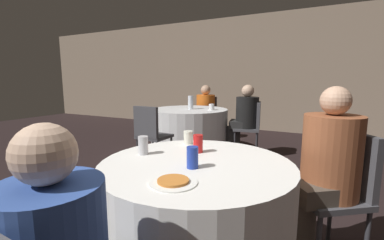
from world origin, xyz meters
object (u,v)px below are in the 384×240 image
chair_far_east (252,123)px  soda_can_blue (192,157)px  chair_near_northeast (340,183)px  person_floral_shirt (321,174)px  soda_can_silver (143,145)px  pizza_plate_near (173,182)px  table_far (189,130)px  soda_can_red (198,144)px  chair_far_south (150,131)px  person_orange_shirt (205,112)px  chair_far_north (207,113)px  person_black_shirt (243,119)px  bottle_far (191,102)px  table_near (196,220)px

chair_far_east → soda_can_blue: size_ratio=7.29×
chair_near_northeast → person_floral_shirt: bearing=90.0°
soda_can_silver → pizza_plate_near: bearing=-37.4°
table_far → chair_far_east: (1.05, 0.20, 0.17)m
table_far → chair_near_northeast: size_ratio=1.49×
chair_far_east → soda_can_red: chair_far_east is taller
chair_far_south → person_orange_shirt: bearing=94.4°
pizza_plate_near → soda_can_red: soda_can_red is taller
chair_far_north → person_floral_shirt: 3.81m
chair_far_east → chair_far_north: bearing=43.1°
person_black_shirt → soda_can_red: bearing=178.0°
chair_far_east → bottle_far: bottle_far is taller
chair_far_south → person_floral_shirt: bearing=-22.8°
soda_can_silver → soda_can_red: bearing=34.0°
soda_can_red → person_floral_shirt: bearing=21.2°
person_orange_shirt → person_floral_shirt: (2.17, -2.97, 0.02)m
soda_can_blue → person_floral_shirt: bearing=42.4°
chair_far_north → pizza_plate_near: 4.25m
chair_near_northeast → chair_far_north: bearing=1.2°
soda_can_silver → soda_can_red: (0.30, 0.21, 0.00)m
table_near → table_far: size_ratio=0.88×
chair_near_northeast → pizza_plate_near: (-0.76, -0.92, 0.21)m
chair_near_northeast → bottle_far: (-2.15, 1.97, 0.32)m
soda_can_silver → person_black_shirt: bearing=91.9°
chair_far_south → soda_can_silver: bearing=-52.7°
person_black_shirt → soda_can_blue: size_ratio=9.54×
table_far → person_black_shirt: bearing=10.9°
person_black_shirt → bottle_far: person_black_shirt is taller
pizza_plate_near → bottle_far: bottle_far is taller
chair_far_north → person_orange_shirt: 0.16m
table_near → soda_can_blue: (0.02, -0.10, 0.43)m
table_near → bottle_far: (-1.35, 2.55, 0.49)m
chair_far_north → person_black_shirt: person_black_shirt is taller
soda_can_silver → person_floral_shirt: bearing=25.2°
table_near → soda_can_blue: bearing=-76.3°
chair_far_east → soda_can_silver: size_ratio=7.29×
table_near → pizza_plate_near: 0.51m
chair_far_south → chair_far_east: (1.10, 1.27, 0.00)m
chair_far_east → table_far: bearing=90.0°
table_far → soda_can_silver: (0.99, -2.56, 0.43)m
chair_near_northeast → chair_far_north: size_ratio=1.00×
chair_far_north → chair_far_south: (0.08, -2.13, 0.00)m
table_far → bottle_far: bearing=-8.5°
table_far → soda_can_silver: soda_can_silver is taller
table_near → pizza_plate_near: bearing=-83.4°
table_near → soda_can_red: (-0.08, 0.20, 0.43)m
chair_far_east → person_black_shirt: (-0.15, -0.03, 0.06)m
chair_far_east → soda_can_silver: bearing=167.8°
soda_can_silver → soda_can_blue: bearing=-12.7°
bottle_far → table_far: bearing=171.5°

